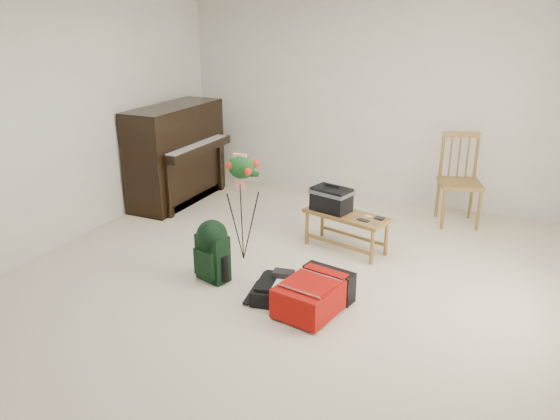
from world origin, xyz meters
The scene contains 10 objects.
floor centered at (0.00, 0.00, 0.00)m, with size 5.00×5.50×0.01m, color beige.
wall_back centered at (0.00, 2.75, 1.25)m, with size 5.00×0.04×2.50m, color beige.
wall_left centered at (-2.50, 0.00, 1.25)m, with size 0.04×5.50×2.50m, color beige.
piano centered at (-2.19, 1.60, 0.60)m, with size 0.71×1.50×1.25m.
bench centered at (0.19, 0.98, 0.48)m, with size 0.95×0.57×0.68m.
dining_chair centered at (1.27, 2.29, 0.51)m, with size 0.58×0.58×1.06m.
red_suitcase centered at (0.47, -0.27, 0.15)m, with size 0.55×0.73×0.28m.
black_duffel centered at (0.20, -0.23, 0.08)m, with size 0.63×0.54×0.23m.
green_backpack centered at (-0.59, -0.18, 0.32)m, with size 0.34×0.31×0.59m.
flower_stand centered at (-0.55, 0.34, 0.55)m, with size 0.38×0.38×1.13m.
Camera 1 is at (1.89, -4.08, 2.38)m, focal length 35.00 mm.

